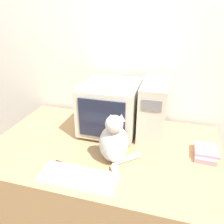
{
  "coord_description": "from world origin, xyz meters",
  "views": [
    {
      "loc": [
        0.39,
        -0.74,
        1.64
      ],
      "look_at": [
        0.04,
        0.53,
        1.01
      ],
      "focal_mm": 35.0,
      "sensor_mm": 36.0,
      "label": 1
    }
  ],
  "objects_px": {
    "keyboard": "(78,177)",
    "crt_monitor": "(110,107)",
    "computer_tower": "(154,109)",
    "book_stack": "(205,152)",
    "cat": "(114,142)",
    "pen": "(65,164)"
  },
  "relations": [
    {
      "from": "keyboard",
      "to": "crt_monitor",
      "type": "bearing_deg",
      "value": 87.38
    },
    {
      "from": "crt_monitor",
      "to": "computer_tower",
      "type": "relative_size",
      "value": 1.08
    },
    {
      "from": "crt_monitor",
      "to": "book_stack",
      "type": "height_order",
      "value": "crt_monitor"
    },
    {
      "from": "cat",
      "to": "pen",
      "type": "height_order",
      "value": "cat"
    },
    {
      "from": "book_stack",
      "to": "keyboard",
      "type": "bearing_deg",
      "value": -149.4
    },
    {
      "from": "crt_monitor",
      "to": "cat",
      "type": "bearing_deg",
      "value": -70.67
    },
    {
      "from": "keyboard",
      "to": "pen",
      "type": "distance_m",
      "value": 0.16
    },
    {
      "from": "computer_tower",
      "to": "pen",
      "type": "distance_m",
      "value": 0.74
    },
    {
      "from": "computer_tower",
      "to": "book_stack",
      "type": "height_order",
      "value": "computer_tower"
    },
    {
      "from": "keyboard",
      "to": "pen",
      "type": "relative_size",
      "value": 3.17
    },
    {
      "from": "crt_monitor",
      "to": "pen",
      "type": "height_order",
      "value": "crt_monitor"
    },
    {
      "from": "book_stack",
      "to": "pen",
      "type": "xyz_separation_m",
      "value": [
        -0.84,
        -0.33,
        -0.02
      ]
    },
    {
      "from": "crt_monitor",
      "to": "keyboard",
      "type": "relative_size",
      "value": 1.01
    },
    {
      "from": "keyboard",
      "to": "book_stack",
      "type": "height_order",
      "value": "book_stack"
    },
    {
      "from": "pen",
      "to": "book_stack",
      "type": "bearing_deg",
      "value": 21.2
    },
    {
      "from": "computer_tower",
      "to": "cat",
      "type": "height_order",
      "value": "computer_tower"
    },
    {
      "from": "pen",
      "to": "keyboard",
      "type": "bearing_deg",
      "value": -36.64
    },
    {
      "from": "cat",
      "to": "book_stack",
      "type": "bearing_deg",
      "value": 2.58
    },
    {
      "from": "crt_monitor",
      "to": "cat",
      "type": "xyz_separation_m",
      "value": [
        0.13,
        -0.37,
        -0.06
      ]
    },
    {
      "from": "computer_tower",
      "to": "pen",
      "type": "height_order",
      "value": "computer_tower"
    },
    {
      "from": "cat",
      "to": "keyboard",
      "type": "bearing_deg",
      "value": -144.59
    },
    {
      "from": "cat",
      "to": "book_stack",
      "type": "distance_m",
      "value": 0.61
    }
  ]
}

